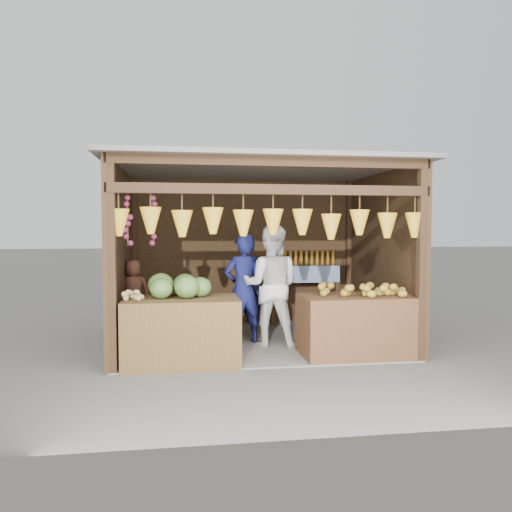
{
  "coord_description": "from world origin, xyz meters",
  "views": [
    {
      "loc": [
        -1.09,
        -7.46,
        1.71
      ],
      "look_at": [
        -0.02,
        -0.1,
        1.32
      ],
      "focal_mm": 35.0,
      "sensor_mm": 36.0,
      "label": 1
    }
  ],
  "objects_px": {
    "counter_left": "(182,331)",
    "vendor_seated": "(134,291)",
    "man_standing": "(244,289)",
    "counter_right": "(357,326)",
    "woman_standing": "(271,286)"
  },
  "relations": [
    {
      "from": "counter_left",
      "to": "vendor_seated",
      "type": "height_order",
      "value": "vendor_seated"
    },
    {
      "from": "vendor_seated",
      "to": "man_standing",
      "type": "bearing_deg",
      "value": 171.06
    },
    {
      "from": "counter_right",
      "to": "man_standing",
      "type": "bearing_deg",
      "value": 146.39
    },
    {
      "from": "counter_left",
      "to": "woman_standing",
      "type": "relative_size",
      "value": 0.82
    },
    {
      "from": "counter_left",
      "to": "counter_right",
      "type": "relative_size",
      "value": 0.96
    },
    {
      "from": "vendor_seated",
      "to": "woman_standing",
      "type": "bearing_deg",
      "value": 168.29
    },
    {
      "from": "man_standing",
      "to": "vendor_seated",
      "type": "relative_size",
      "value": 1.71
    },
    {
      "from": "counter_left",
      "to": "counter_right",
      "type": "height_order",
      "value": "counter_left"
    },
    {
      "from": "man_standing",
      "to": "woman_standing",
      "type": "height_order",
      "value": "woman_standing"
    },
    {
      "from": "counter_right",
      "to": "woman_standing",
      "type": "height_order",
      "value": "woman_standing"
    },
    {
      "from": "man_standing",
      "to": "woman_standing",
      "type": "xyz_separation_m",
      "value": [
        0.39,
        -0.18,
        0.07
      ]
    },
    {
      "from": "woman_standing",
      "to": "vendor_seated",
      "type": "xyz_separation_m",
      "value": [
        -2.02,
        0.49,
        -0.11
      ]
    },
    {
      "from": "counter_left",
      "to": "woman_standing",
      "type": "xyz_separation_m",
      "value": [
        1.3,
        0.82,
        0.47
      ]
    },
    {
      "from": "man_standing",
      "to": "vendor_seated",
      "type": "height_order",
      "value": "man_standing"
    },
    {
      "from": "man_standing",
      "to": "woman_standing",
      "type": "relative_size",
      "value": 0.93
    }
  ]
}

